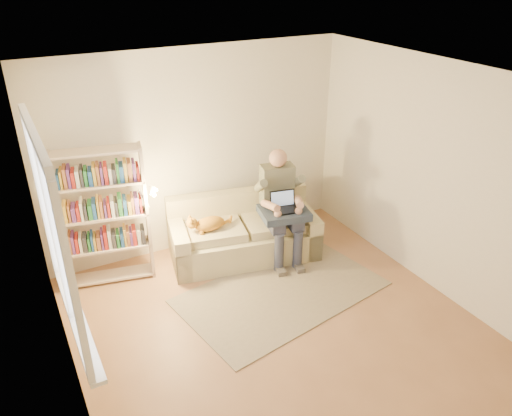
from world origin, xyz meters
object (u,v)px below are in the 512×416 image
laptop (284,205)px  bookshelf (104,211)px  person (280,201)px  sofa (243,235)px  cat (210,223)px

laptop → bookshelf: bearing=175.0°
person → sofa: bearing=162.0°
sofa → laptop: 0.74m
person → cat: bearing=178.2°
laptop → sofa: bearing=148.3°
sofa → cat: size_ratio=3.36×
sofa → cat: bearing=-165.2°
cat → laptop: size_ratio=1.65×
person → laptop: size_ratio=3.97×
sofa → bookshelf: bookshelf is taller
person → laptop: person is taller
sofa → laptop: laptop is taller
laptop → bookshelf: 2.13m
person → bookshelf: (-2.05, 0.49, 0.13)m
person → bookshelf: 2.11m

